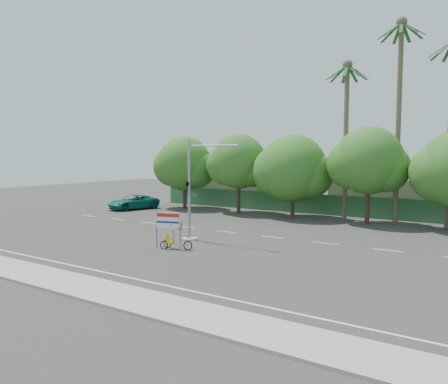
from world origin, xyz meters
The scene contains 14 objects.
ground centered at (0.00, 0.00, 0.00)m, with size 120.00×120.00×0.00m, color #33302D.
sidewalk_near centered at (0.00, -7.50, 0.06)m, with size 50.00×2.40×0.12m, color gray.
fence centered at (0.00, 21.50, 1.00)m, with size 38.00×0.08×2.00m, color #336B3D.
building_left centered at (-10.00, 26.00, 2.00)m, with size 12.00×8.00×4.00m, color beige.
building_right centered at (8.00, 26.00, 1.80)m, with size 14.00×8.00×3.60m, color beige.
tree_far_left centered at (-14.05, 18.00, 4.76)m, with size 7.14×6.00×7.96m.
tree_left centered at (-7.05, 18.00, 5.06)m, with size 6.66×5.60×8.07m.
tree_center centered at (-1.05, 18.00, 4.47)m, with size 7.62×6.40×7.85m.
tree_right centered at (5.95, 18.00, 5.24)m, with size 6.90×5.80×8.36m.
palm_tall centered at (8.00, 19.50, 10.46)m, with size 3.73×3.79×17.45m.
palm_short centered at (3.50, 19.50, 8.86)m, with size 3.73×3.79×14.45m.
traffic_signal centered at (-2.20, 3.98, 2.92)m, with size 4.72×1.10×7.00m.
trike_billboard centered at (-1.60, 0.99, 0.98)m, with size 2.40×0.97×2.44m.
pickup_truck centered at (-18.16, 14.21, 0.78)m, with size 2.58×5.60×1.56m, color #0E6258.
Camera 1 is at (16.12, -19.99, 5.95)m, focal length 35.00 mm.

